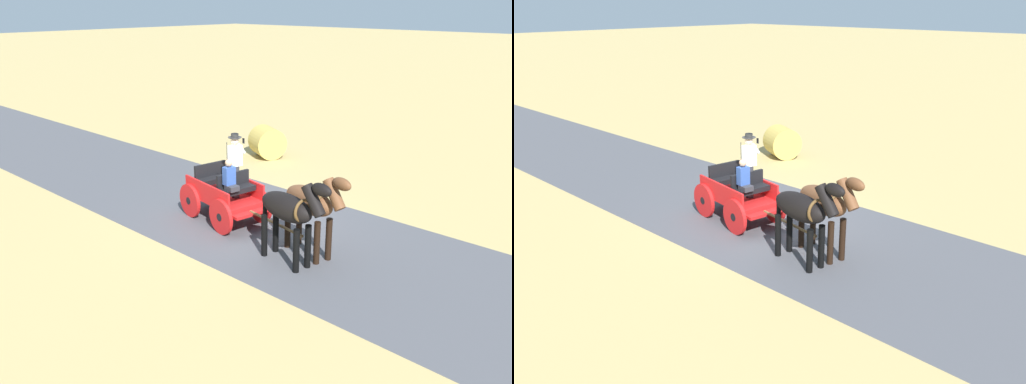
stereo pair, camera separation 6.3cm
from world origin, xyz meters
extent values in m
plane|color=tan|center=(0.00, 0.00, 0.00)|extent=(200.00, 200.00, 0.00)
cube|color=#4C4C51|center=(0.00, 0.00, 0.00)|extent=(5.35, 160.00, 0.01)
cube|color=red|center=(0.45, -0.56, 0.66)|extent=(1.54, 2.36, 0.12)
cube|color=red|center=(-0.12, -0.47, 0.94)|extent=(0.40, 2.07, 0.44)
cube|color=red|center=(1.01, -0.65, 0.94)|extent=(0.40, 2.07, 0.44)
cube|color=red|center=(0.64, 0.64, 0.56)|extent=(1.10, 0.41, 0.08)
cube|color=red|center=(0.25, -1.75, 0.48)|extent=(0.74, 0.31, 0.06)
cube|color=black|center=(0.54, 0.04, 1.04)|extent=(1.06, 0.52, 0.14)
cube|color=black|center=(0.51, -0.14, 1.26)|extent=(1.02, 0.24, 0.44)
cube|color=black|center=(0.37, -1.05, 1.04)|extent=(1.06, 0.52, 0.14)
cube|color=black|center=(0.34, -1.23, 1.26)|extent=(1.02, 0.24, 0.44)
cylinder|color=red|center=(-0.07, 0.30, 0.48)|extent=(0.25, 0.96, 0.96)
cylinder|color=black|center=(-0.07, 0.30, 0.48)|extent=(0.15, 0.23, 0.21)
cylinder|color=red|center=(1.21, 0.09, 0.48)|extent=(0.25, 0.96, 0.96)
cylinder|color=black|center=(1.21, 0.09, 0.48)|extent=(0.15, 0.23, 0.21)
cylinder|color=red|center=(-0.32, -1.22, 0.48)|extent=(0.25, 0.96, 0.96)
cylinder|color=black|center=(-0.32, -1.22, 0.48)|extent=(0.15, 0.23, 0.21)
cylinder|color=red|center=(0.96, -1.43, 0.48)|extent=(0.25, 0.96, 0.96)
cylinder|color=black|center=(0.96, -1.43, 0.48)|extent=(0.15, 0.23, 0.21)
cylinder|color=brown|center=(0.80, 1.61, 0.61)|extent=(0.39, 1.99, 0.07)
cylinder|color=black|center=(0.84, -0.01, 1.74)|extent=(0.02, 0.02, 1.30)
cylinder|color=#2D2D33|center=(0.35, -0.21, 1.17)|extent=(0.22, 0.22, 0.90)
cube|color=silver|center=(0.35, -0.21, 1.90)|extent=(0.37, 0.27, 0.56)
sphere|color=beige|center=(0.35, -0.21, 2.30)|extent=(0.22, 0.22, 0.22)
cylinder|color=black|center=(0.35, -0.21, 2.40)|extent=(0.36, 0.36, 0.01)
cylinder|color=black|center=(0.35, -0.21, 2.45)|extent=(0.20, 0.20, 0.10)
cylinder|color=silver|center=(0.18, -0.14, 2.08)|extent=(0.27, 0.12, 0.32)
cube|color=black|center=(0.12, -0.11, 2.28)|extent=(0.03, 0.07, 0.14)
cube|color=#2D2D33|center=(0.81, 0.11, 1.18)|extent=(0.33, 0.36, 0.14)
cube|color=#2D4C99|center=(0.79, 0.00, 1.49)|extent=(0.33, 0.25, 0.48)
sphere|color=tan|center=(0.79, 0.00, 1.84)|extent=(0.20, 0.20, 0.20)
ellipsoid|color=brown|center=(0.58, 2.46, 1.37)|extent=(0.88, 1.64, 0.64)
cylinder|color=black|center=(0.52, 3.03, 0.53)|extent=(0.15, 0.15, 1.05)
cylinder|color=black|center=(0.88, 2.95, 0.53)|extent=(0.15, 0.15, 1.05)
cylinder|color=black|center=(0.29, 1.96, 0.53)|extent=(0.15, 0.15, 1.05)
cylinder|color=black|center=(0.64, 1.88, 0.53)|extent=(0.15, 0.15, 1.05)
cylinder|color=brown|center=(0.77, 3.28, 1.77)|extent=(0.39, 0.69, 0.73)
ellipsoid|color=brown|center=(0.81, 3.49, 2.07)|extent=(0.33, 0.57, 0.28)
cube|color=black|center=(0.76, 3.26, 1.81)|extent=(0.17, 0.50, 0.56)
cylinder|color=black|center=(0.42, 1.73, 1.07)|extent=(0.11, 0.11, 0.70)
torus|color=brown|center=(0.70, 2.99, 1.45)|extent=(0.55, 0.19, 0.55)
ellipsoid|color=black|center=(1.28, 2.34, 1.37)|extent=(0.76, 1.62, 0.64)
cylinder|color=black|center=(1.17, 2.91, 0.53)|extent=(0.15, 0.15, 1.05)
cylinder|color=black|center=(1.53, 2.86, 0.53)|extent=(0.15, 0.15, 1.05)
cylinder|color=black|center=(1.02, 1.82, 0.53)|extent=(0.15, 0.15, 1.05)
cylinder|color=black|center=(1.39, 1.78, 0.53)|extent=(0.15, 0.15, 1.05)
cylinder|color=black|center=(1.38, 3.18, 1.77)|extent=(0.34, 0.68, 0.73)
ellipsoid|color=black|center=(1.41, 3.40, 2.07)|extent=(0.29, 0.56, 0.28)
cube|color=black|center=(1.38, 3.16, 1.81)|extent=(0.12, 0.51, 0.56)
cylinder|color=black|center=(1.18, 1.61, 1.07)|extent=(0.11, 0.11, 0.70)
torus|color=brown|center=(1.35, 2.88, 1.45)|extent=(0.55, 0.14, 0.55)
cylinder|color=gold|center=(-5.12, -3.91, 0.60)|extent=(1.56, 1.51, 1.20)
camera|label=1|loc=(10.01, 9.48, 5.77)|focal=37.35mm
camera|label=2|loc=(9.97, 9.53, 5.77)|focal=37.35mm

